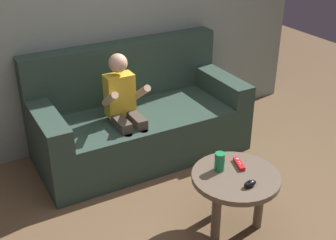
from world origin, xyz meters
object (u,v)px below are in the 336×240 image
object	(u,v)px
person_seated_on_couch	(125,107)
nunchuk_black	(250,184)
couch	(138,119)
coffee_table	(234,185)
game_remote_red_near_edge	(239,164)
soda_can	(220,162)

from	to	relation	value
person_seated_on_couch	nunchuk_black	bearing A→B (deg)	-76.66
person_seated_on_couch	nunchuk_black	xyz separation A→B (m)	(0.28, -1.19, -0.08)
couch	person_seated_on_couch	bearing A→B (deg)	-136.33
coffee_table	game_remote_red_near_edge	xyz separation A→B (m)	(0.08, 0.07, 0.09)
couch	nunchuk_black	bearing A→B (deg)	-86.29
couch	nunchuk_black	world-z (taller)	couch
nunchuk_black	soda_can	size ratio (longest dim) A/B	0.76
game_remote_red_near_edge	soda_can	xyz separation A→B (m)	(-0.14, 0.02, 0.05)
person_seated_on_couch	coffee_table	xyz separation A→B (m)	(0.28, -1.04, -0.18)
coffee_table	game_remote_red_near_edge	size ratio (longest dim) A/B	3.87
person_seated_on_couch	soda_can	distance (m)	0.98
couch	nunchuk_black	xyz separation A→B (m)	(0.09, -1.37, 0.16)
couch	soda_can	size ratio (longest dim) A/B	14.23
person_seated_on_couch	nunchuk_black	size ratio (longest dim) A/B	10.22
couch	coffee_table	world-z (taller)	couch
couch	soda_can	distance (m)	1.16
person_seated_on_couch	game_remote_red_near_edge	xyz separation A→B (m)	(0.37, -0.97, -0.08)
person_seated_on_couch	game_remote_red_near_edge	distance (m)	1.04
coffee_table	soda_can	xyz separation A→B (m)	(-0.06, 0.09, 0.14)
nunchuk_black	coffee_table	bearing A→B (deg)	88.96
soda_can	game_remote_red_near_edge	bearing A→B (deg)	-8.12
couch	coffee_table	bearing A→B (deg)	-85.72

